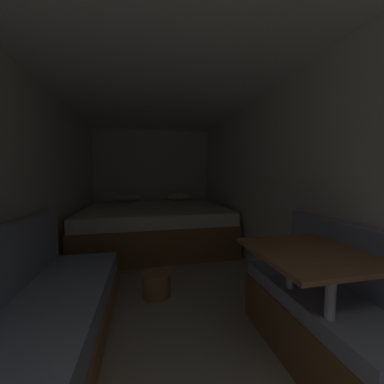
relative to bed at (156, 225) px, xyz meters
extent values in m
plane|color=#A39984|center=(0.00, -1.44, -0.34)|extent=(6.85, 6.85, 0.00)
cube|color=silver|center=(0.00, 1.01, 0.73)|extent=(2.49, 0.05, 2.14)
cube|color=silver|center=(-1.22, -1.44, 0.73)|extent=(0.05, 4.85, 2.14)
cube|color=silver|center=(1.22, -1.44, 0.73)|extent=(0.05, 4.85, 2.14)
cube|color=white|center=(0.00, -1.44, 1.83)|extent=(2.49, 4.85, 0.05)
cube|color=olive|center=(0.00, -0.01, -0.10)|extent=(2.27, 1.89, 0.48)
cube|color=beige|center=(0.00, -0.01, 0.23)|extent=(2.23, 1.85, 0.19)
ellipsoid|color=white|center=(-0.51, 0.72, 0.41)|extent=(0.50, 0.32, 0.17)
ellipsoid|color=white|center=(0.51, 0.72, 0.41)|extent=(0.50, 0.32, 0.17)
cube|color=#9E7247|center=(-0.82, -2.34, -0.25)|extent=(0.71, 2.07, 0.18)
cube|color=#99A3B7|center=(-0.82, -2.34, -0.07)|extent=(0.67, 2.03, 0.19)
cube|color=brown|center=(0.91, -2.63, -0.15)|extent=(0.52, 1.09, 0.37)
cube|color=#8C93A8|center=(0.91, -2.63, 0.08)|extent=(0.50, 1.07, 0.10)
cube|color=#8C93A8|center=(1.13, -2.63, 0.33)|extent=(0.10, 1.07, 0.41)
cube|color=brown|center=(0.73, -2.71, 0.42)|extent=(0.60, 0.64, 0.02)
cylinder|color=silver|center=(0.73, -2.87, 0.03)|extent=(0.05, 0.05, 0.74)
cylinder|color=silver|center=(0.73, -2.55, 0.03)|extent=(0.05, 0.05, 0.74)
cylinder|color=olive|center=(-0.08, -1.63, -0.23)|extent=(0.28, 0.28, 0.22)
camera|label=1|loc=(-0.18, -3.77, 0.86)|focal=20.60mm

